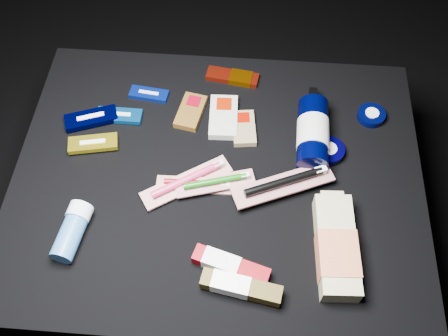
# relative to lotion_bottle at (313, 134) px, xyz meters

# --- Properties ---
(ground) EXTENTS (3.00, 3.00, 0.00)m
(ground) POSITION_rel_lotion_bottle_xyz_m (-0.22, -0.11, -0.44)
(ground) COLOR black
(ground) RESTS_ON ground
(cloth_table) EXTENTS (0.98, 0.78, 0.40)m
(cloth_table) POSITION_rel_lotion_bottle_xyz_m (-0.22, -0.11, -0.24)
(cloth_table) COLOR black
(cloth_table) RESTS_ON ground
(luna_bar_0) EXTENTS (0.11, 0.05, 0.01)m
(luna_bar_0) POSITION_rel_lotion_bottle_xyz_m (-0.43, 0.12, -0.03)
(luna_bar_0) COLOR #0927B4
(luna_bar_0) RESTS_ON cloth_table
(luna_bar_1) EXTENTS (0.12, 0.04, 0.02)m
(luna_bar_1) POSITION_rel_lotion_bottle_xyz_m (-0.49, 0.04, -0.03)
(luna_bar_1) COLOR #0B5CAE
(luna_bar_1) RESTS_ON cloth_table
(luna_bar_2) EXTENTS (0.14, 0.09, 0.02)m
(luna_bar_2) POSITION_rel_lotion_bottle_xyz_m (-0.56, 0.02, -0.03)
(luna_bar_2) COLOR #01022F
(luna_bar_2) RESTS_ON cloth_table
(luna_bar_3) EXTENTS (0.13, 0.07, 0.02)m
(luna_bar_3) POSITION_rel_lotion_bottle_xyz_m (-0.54, -0.05, -0.02)
(luna_bar_3) COLOR gold
(luna_bar_3) RESTS_ON cloth_table
(clif_bar_0) EXTENTS (0.08, 0.12, 0.02)m
(clif_bar_0) POSITION_rel_lotion_bottle_xyz_m (-0.31, 0.07, -0.03)
(clif_bar_0) COLOR #5C3B13
(clif_bar_0) RESTS_ON cloth_table
(clif_bar_1) EXTENTS (0.08, 0.13, 0.02)m
(clif_bar_1) POSITION_rel_lotion_bottle_xyz_m (-0.22, 0.06, -0.03)
(clif_bar_1) COLOR beige
(clif_bar_1) RESTS_ON cloth_table
(clif_bar_2) EXTENTS (0.07, 0.11, 0.02)m
(clif_bar_2) POSITION_rel_lotion_bottle_xyz_m (-0.17, 0.03, -0.03)
(clif_bar_2) COLOR olive
(clif_bar_2) RESTS_ON cloth_table
(power_bar) EXTENTS (0.14, 0.06, 0.02)m
(power_bar) POSITION_rel_lotion_bottle_xyz_m (-0.20, 0.20, -0.03)
(power_bar) COLOR maroon
(power_bar) RESTS_ON cloth_table
(lotion_bottle) EXTENTS (0.08, 0.24, 0.08)m
(lotion_bottle) POSITION_rel_lotion_bottle_xyz_m (0.00, 0.00, 0.00)
(lotion_bottle) COLOR black
(lotion_bottle) RESTS_ON cloth_table
(cream_tin_upper) EXTENTS (0.07, 0.07, 0.02)m
(cream_tin_upper) POSITION_rel_lotion_bottle_xyz_m (0.16, 0.09, -0.03)
(cream_tin_upper) COLOR black
(cream_tin_upper) RESTS_ON cloth_table
(cream_tin_lower) EXTENTS (0.08, 0.08, 0.02)m
(cream_tin_lower) POSITION_rel_lotion_bottle_xyz_m (0.04, -0.03, -0.03)
(cream_tin_lower) COLOR black
(cream_tin_lower) RESTS_ON cloth_table
(bodywash_bottle) EXTENTS (0.09, 0.25, 0.05)m
(bodywash_bottle) POSITION_rel_lotion_bottle_xyz_m (0.05, -0.29, -0.01)
(bodywash_bottle) COLOR tan
(bodywash_bottle) RESTS_ON cloth_table
(deodorant_stick) EXTENTS (0.07, 0.14, 0.05)m
(deodorant_stick) POSITION_rel_lotion_bottle_xyz_m (-0.53, -0.29, -0.01)
(deodorant_stick) COLOR #2F629A
(deodorant_stick) RESTS_ON cloth_table
(toothbrush_pack_0) EXTENTS (0.19, 0.05, 0.02)m
(toothbrush_pack_0) POSITION_rel_lotion_bottle_xyz_m (-0.27, -0.15, -0.03)
(toothbrush_pack_0) COLOR beige
(toothbrush_pack_0) RESTS_ON cloth_table
(toothbrush_pack_1) EXTENTS (0.21, 0.16, 0.02)m
(toothbrush_pack_1) POSITION_rel_lotion_bottle_xyz_m (-0.29, -0.14, -0.02)
(toothbrush_pack_1) COLOR silver
(toothbrush_pack_1) RESTS_ON cloth_table
(toothbrush_pack_2) EXTENTS (0.19, 0.09, 0.02)m
(toothbrush_pack_2) POSITION_rel_lotion_bottle_xyz_m (-0.22, -0.15, -0.02)
(toothbrush_pack_2) COLOR beige
(toothbrush_pack_2) RESTS_ON cloth_table
(toothbrush_pack_3) EXTENTS (0.24, 0.15, 0.03)m
(toothbrush_pack_3) POSITION_rel_lotion_bottle_xyz_m (-0.07, -0.14, -0.01)
(toothbrush_pack_3) COLOR #A9A29E
(toothbrush_pack_3) RESTS_ON cloth_table
(toothpaste_carton_red) EXTENTS (0.17, 0.08, 0.03)m
(toothpaste_carton_red) POSITION_rel_lotion_bottle_xyz_m (-0.18, -0.34, -0.02)
(toothpaste_carton_red) COLOR maroon
(toothpaste_carton_red) RESTS_ON cloth_table
(toothpaste_carton_green) EXTENTS (0.17, 0.07, 0.03)m
(toothpaste_carton_green) POSITION_rel_lotion_bottle_xyz_m (-0.16, -0.39, -0.02)
(toothpaste_carton_green) COLOR #3F340F
(toothpaste_carton_green) RESTS_ON cloth_table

